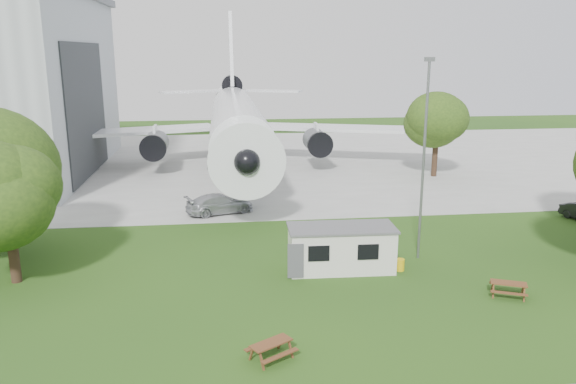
{
  "coord_description": "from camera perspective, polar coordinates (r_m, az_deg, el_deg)",
  "views": [
    {
      "loc": [
        -3.73,
        -25.33,
        12.46
      ],
      "look_at": [
        0.3,
        8.0,
        4.0
      ],
      "focal_mm": 35.0,
      "sensor_mm": 36.0,
      "label": 1
    }
  ],
  "objects": [
    {
      "name": "ground",
      "position": [
        28.48,
        1.36,
        -11.81
      ],
      "size": [
        160.0,
        160.0,
        0.0
      ],
      "primitive_type": "plane",
      "color": "#335B19"
    },
    {
      "name": "concrete_apron",
      "position": [
        64.65,
        -3.46,
        3.02
      ],
      "size": [
        120.0,
        46.0,
        0.03
      ],
      "primitive_type": "cube",
      "color": "#B7B7B2",
      "rests_on": "ground"
    },
    {
      "name": "airliner",
      "position": [
        61.63,
        -5.28,
        7.38
      ],
      "size": [
        46.36,
        47.73,
        17.69
      ],
      "color": "white",
      "rests_on": "ground"
    },
    {
      "name": "site_cabin",
      "position": [
        32.96,
        5.45,
        -5.69
      ],
      "size": [
        6.79,
        2.89,
        2.62
      ],
      "color": "silver",
      "rests_on": "ground"
    },
    {
      "name": "picnic_west",
      "position": [
        24.39,
        -1.71,
        -16.58
      ],
      "size": [
        2.32,
        2.22,
        0.76
      ],
      "primitive_type": null,
      "rotation": [
        0.0,
        0.0,
        0.55
      ],
      "color": "brown",
      "rests_on": "ground"
    },
    {
      "name": "picnic_east",
      "position": [
        31.99,
        21.39,
        -9.82
      ],
      "size": [
        2.25,
        2.09,
        0.76
      ],
      "primitive_type": null,
      "rotation": [
        0.0,
        0.0,
        -0.41
      ],
      "color": "brown",
      "rests_on": "ground"
    },
    {
      "name": "lamp_mast",
      "position": [
        34.33,
        13.6,
        2.9
      ],
      "size": [
        0.16,
        0.16,
        12.0
      ],
      "primitive_type": "cylinder",
      "color": "slate",
      "rests_on": "ground"
    },
    {
      "name": "tree_west_small",
      "position": [
        33.55,
        -26.74,
        -0.17
      ],
      "size": [
        6.45,
        6.45,
        8.28
      ],
      "color": "#382619",
      "rests_on": "ground"
    },
    {
      "name": "tree_far_apron",
      "position": [
        58.43,
        14.91,
        6.98
      ],
      "size": [
        6.08,
        6.08,
        8.71
      ],
      "color": "#382619",
      "rests_on": "ground"
    },
    {
      "name": "car_apron_van",
      "position": [
        44.46,
        -6.94,
        -1.21
      ],
      "size": [
        5.73,
        3.79,
        1.54
      ],
      "primitive_type": "imported",
      "rotation": [
        0.0,
        0.0,
        1.91
      ],
      "color": "#ACAEB3",
      "rests_on": "ground"
    }
  ]
}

